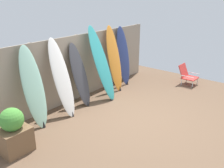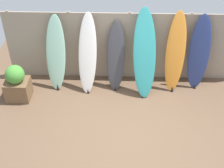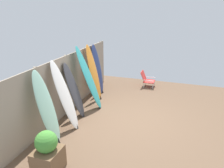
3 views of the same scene
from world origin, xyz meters
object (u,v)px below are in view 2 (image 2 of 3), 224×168
object	(u,v)px
surfboard_white_1	(88,55)
surfboard_navy_5	(199,53)
surfboard_orange_4	(175,53)
surfboard_charcoal_2	(116,57)
surfboard_seafoam_0	(56,54)
surfboard_teal_3	(145,54)
planter_box	(17,84)

from	to	relation	value
surfboard_white_1	surfboard_navy_5	xyz separation A→B (m)	(2.67, 0.14, 0.00)
surfboard_orange_4	surfboard_charcoal_2	bearing A→B (deg)	178.85
surfboard_seafoam_0	surfboard_charcoal_2	bearing A→B (deg)	1.73
surfboard_charcoal_2	surfboard_teal_3	bearing A→B (deg)	-14.64
surfboard_navy_5	surfboard_orange_4	bearing A→B (deg)	-171.03
surfboard_charcoal_2	surfboard_orange_4	world-z (taller)	surfboard_orange_4
surfboard_seafoam_0	surfboard_charcoal_2	xyz separation A→B (m)	(1.44, 0.04, -0.09)
surfboard_white_1	surfboard_teal_3	world-z (taller)	surfboard_teal_3
surfboard_white_1	surfboard_teal_3	distance (m)	1.35
surfboard_charcoal_2	surfboard_navy_5	size ratio (longest dim) A/B	0.88
surfboard_orange_4	planter_box	distance (m)	3.82
surfboard_charcoal_2	surfboard_orange_4	distance (m)	1.42
surfboard_navy_5	planter_box	bearing A→B (deg)	-171.23
surfboard_orange_4	planter_box	size ratio (longest dim) A/B	2.16
surfboard_white_1	surfboard_navy_5	distance (m)	2.67
surfboard_white_1	surfboard_seafoam_0	bearing A→B (deg)	177.32
surfboard_white_1	surfboard_orange_4	distance (m)	2.09
surfboard_teal_3	surfboard_orange_4	xyz separation A→B (m)	(0.74, 0.15, -0.05)
surfboard_charcoal_2	surfboard_teal_3	world-z (taller)	surfboard_teal_3
surfboard_seafoam_0	surfboard_charcoal_2	world-z (taller)	surfboard_seafoam_0
surfboard_navy_5	surfboard_seafoam_0	bearing A→B (deg)	-178.22
surfboard_seafoam_0	surfboard_charcoal_2	distance (m)	1.44
surfboard_seafoam_0	surfboard_orange_4	size ratio (longest dim) A/B	0.93
surfboard_charcoal_2	planter_box	size ratio (longest dim) A/B	1.82
surfboard_orange_4	surfboard_navy_5	xyz separation A→B (m)	(0.58, 0.09, -0.04)
surfboard_white_1	surfboard_orange_4	world-z (taller)	surfboard_orange_4
surfboard_seafoam_0	surfboard_navy_5	world-z (taller)	surfboard_navy_5
surfboard_seafoam_0	surfboard_orange_4	world-z (taller)	surfboard_orange_4
surfboard_seafoam_0	surfboard_teal_3	world-z (taller)	surfboard_teal_3
surfboard_teal_3	surfboard_orange_4	bearing A→B (deg)	11.26
surfboard_charcoal_2	surfboard_teal_3	xyz separation A→B (m)	(0.67, -0.18, 0.20)
surfboard_white_1	planter_box	size ratio (longest dim) A/B	2.08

